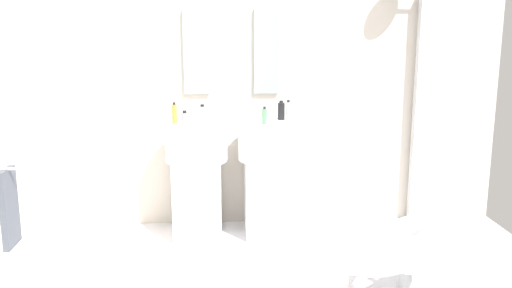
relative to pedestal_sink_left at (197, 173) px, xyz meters
name	(u,v)px	position (x,y,z in m)	size (l,w,h in m)	color
rear_partition	(231,80)	(0.30, 0.37, 0.75)	(4.80, 0.10, 2.60)	beige
pedestal_sink_left	(197,173)	(0.00, 0.00, 0.00)	(0.52, 0.52, 1.09)	white
pedestal_sink_right	(269,172)	(0.61, 0.00, 0.00)	(0.52, 0.52, 1.09)	white
vanity_mirror_left	(196,52)	(0.00, 0.30, 1.00)	(0.22, 0.03, 0.73)	#8C9EA8
vanity_mirror_right	(266,51)	(0.61, 0.30, 1.00)	(0.22, 0.03, 0.73)	#8C9EA8
shower_column	(420,105)	(1.98, 0.25, 0.53)	(0.49, 0.24, 2.05)	#B7BABF
lounge_chair	(402,250)	(1.36, -1.25, -0.20)	(1.07, 1.07, 0.65)	#B7BABF
towel_rack	(5,211)	(-1.14, -1.14, 0.08)	(0.37, 0.22, 0.95)	#B7BABF
soap_bottle_white	(202,116)	(0.06, -0.14, 0.51)	(0.06, 0.06, 0.17)	white
soap_bottle_green	(264,116)	(0.56, -0.13, 0.50)	(0.04, 0.04, 0.14)	#59996B
soap_bottle_grey	(185,119)	(-0.08, -0.15, 0.49)	(0.06, 0.06, 0.12)	#99999E
soap_bottle_black	(281,111)	(0.72, 0.08, 0.51)	(0.06, 0.06, 0.16)	black
soap_bottle_amber	(174,114)	(-0.17, -0.06, 0.51)	(0.04, 0.04, 0.17)	#C68C38
soap_bottle_clear	(288,111)	(0.78, 0.08, 0.51)	(0.04, 0.04, 0.17)	silver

